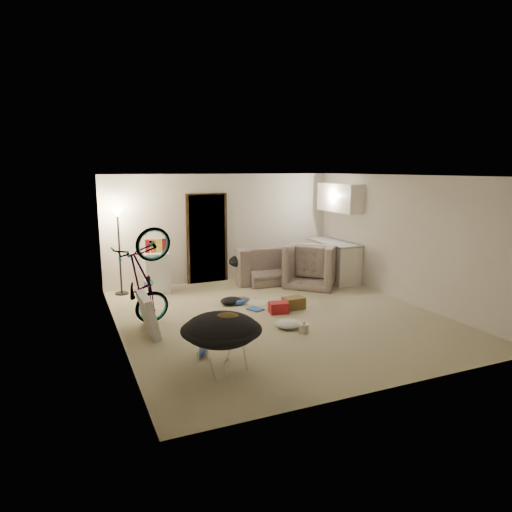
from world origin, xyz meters
name	(u,v)px	position (x,y,z in m)	size (l,w,h in m)	color
floor	(278,317)	(0.00, 0.00, -0.01)	(5.50, 6.00, 0.02)	#B2AA89
ceiling	(280,175)	(0.00, 0.00, 2.51)	(5.50, 6.00, 0.02)	white
wall_back	(222,228)	(0.00, 3.01, 1.25)	(5.50, 0.02, 2.50)	silver
wall_front	(393,289)	(0.00, -3.01, 1.25)	(5.50, 0.02, 2.50)	silver
wall_left	(115,260)	(-2.76, 0.00, 1.25)	(0.02, 6.00, 2.50)	silver
wall_right	(404,239)	(2.76, 0.00, 1.25)	(0.02, 6.00, 2.50)	silver
doorway	(207,239)	(-0.40, 2.97, 1.02)	(0.85, 0.10, 2.04)	black
door_trim	(207,239)	(-0.40, 2.94, 1.02)	(0.97, 0.04, 2.10)	black
floor_lamp	(118,233)	(-2.40, 2.65, 1.31)	(0.28, 0.28, 1.81)	black
kitchen_counter	(333,261)	(2.43, 2.00, 0.44)	(0.60, 1.50, 0.88)	white
counter_top	(334,242)	(2.43, 2.00, 0.90)	(0.64, 1.54, 0.04)	gray
kitchen_uppers	(340,198)	(2.56, 2.00, 1.95)	(0.38, 1.40, 0.65)	white
sofa	(278,267)	(1.18, 2.45, 0.31)	(2.14, 0.84, 0.62)	#353C35
armchair	(314,269)	(1.77, 1.77, 0.36)	(1.09, 0.96, 0.71)	#353C35
bicycle	(144,301)	(-2.30, 0.40, 0.45)	(0.60, 1.72, 0.90)	black
book_asset	(225,377)	(-1.70, -1.95, 0.01)	(0.16, 0.21, 0.02)	maroon
mini_fridge	(157,272)	(-1.66, 2.55, 0.43)	(0.51, 0.51, 0.86)	white
snack_box_0	(148,247)	(-1.83, 2.55, 1.00)	(0.10, 0.07, 0.30)	maroon
snack_box_1	(153,246)	(-1.71, 2.55, 1.00)	(0.10, 0.07, 0.30)	#B55316
snack_box_2	(159,246)	(-1.59, 2.55, 1.00)	(0.10, 0.07, 0.30)	yellow
snack_box_3	(165,245)	(-1.47, 2.55, 1.00)	(0.10, 0.07, 0.30)	maroon
saucer_chair	(221,337)	(-1.65, -1.68, 0.45)	(1.07, 1.07, 0.76)	silver
hoodie	(226,322)	(-1.60, -1.71, 0.66)	(0.48, 0.40, 0.22)	#533C1C
sofa_drape	(241,261)	(0.23, 2.45, 0.54)	(0.56, 0.46, 0.28)	black
tv_box	(147,313)	(-2.30, 0.12, 0.33)	(0.12, 1.00, 0.66)	silver
drink_case_a	(294,303)	(0.47, 0.30, 0.11)	(0.39, 0.28, 0.22)	brown
drink_case_b	(279,308)	(0.10, 0.18, 0.10)	(0.34, 0.25, 0.20)	maroon
juicer	(304,328)	(0.01, -0.93, 0.09)	(0.15, 0.15, 0.22)	beige
newspaper	(255,302)	(-0.04, 0.98, 0.00)	(0.37, 0.49, 0.01)	beige
book_blue	(255,309)	(-0.23, 0.51, 0.01)	(0.21, 0.29, 0.03)	#2F56AB
book_white	(205,320)	(-1.28, 0.29, 0.01)	(0.18, 0.24, 0.02)	silver
shoe_0	(240,303)	(-0.39, 0.90, 0.05)	(0.29, 0.12, 0.11)	#2F56AB
shoe_1	(243,299)	(-0.25, 1.11, 0.05)	(0.29, 0.12, 0.11)	slate
shoe_2	(202,352)	(-1.77, -1.16, 0.05)	(0.30, 0.12, 0.11)	#2F56AB
clothes_lump_b	(231,301)	(-0.52, 1.04, 0.07)	(0.44, 0.39, 0.13)	black
clothes_lump_c	(288,324)	(-0.11, -0.62, 0.07)	(0.43, 0.37, 0.13)	silver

